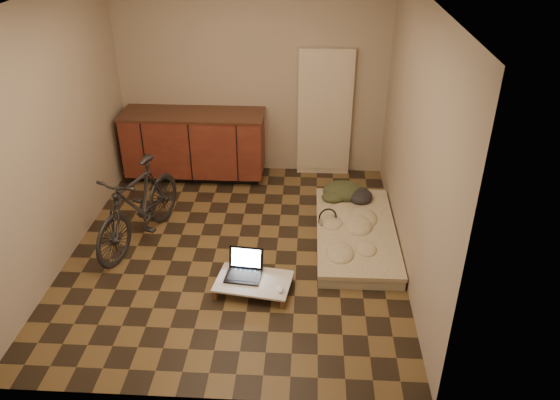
# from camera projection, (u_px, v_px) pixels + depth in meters

# --- Properties ---
(room_shell) EXTENTS (3.50, 4.00, 2.60)m
(room_shell) POSITION_uv_depth(u_px,v_px,m) (231.00, 138.00, 5.27)
(room_shell) COLOR brown
(room_shell) RESTS_ON ground
(cabinets) EXTENTS (1.84, 0.62, 0.91)m
(cabinets) POSITION_uv_depth(u_px,v_px,m) (195.00, 145.00, 7.20)
(cabinets) COLOR black
(cabinets) RESTS_ON ground
(appliance_panel) EXTENTS (0.70, 0.10, 1.70)m
(appliance_panel) POSITION_uv_depth(u_px,v_px,m) (325.00, 113.00, 7.13)
(appliance_panel) COLOR beige
(appliance_panel) RESTS_ON ground
(bicycle) EXTENTS (0.91, 1.63, 1.01)m
(bicycle) POSITION_uv_depth(u_px,v_px,m) (138.00, 201.00, 5.81)
(bicycle) COLOR black
(bicycle) RESTS_ON ground
(futon) EXTENTS (0.87, 1.80, 0.15)m
(futon) POSITION_uv_depth(u_px,v_px,m) (356.00, 234.00, 6.04)
(futon) COLOR #ADA58A
(futon) RESTS_ON ground
(clothing_pile) EXTENTS (0.54, 0.45, 0.22)m
(clothing_pile) POSITION_uv_depth(u_px,v_px,m) (348.00, 188.00, 6.59)
(clothing_pile) COLOR #363E24
(clothing_pile) RESTS_ON futon
(headphones) EXTENTS (0.28, 0.27, 0.15)m
(headphones) POSITION_uv_depth(u_px,v_px,m) (328.00, 217.00, 6.06)
(headphones) COLOR black
(headphones) RESTS_ON futon
(lap_desk) EXTENTS (0.78, 0.56, 0.12)m
(lap_desk) POSITION_uv_depth(u_px,v_px,m) (254.00, 282.00, 5.26)
(lap_desk) COLOR brown
(lap_desk) RESTS_ON ground
(laptop) EXTENTS (0.37, 0.34, 0.23)m
(laptop) POSITION_uv_depth(u_px,v_px,m) (244.00, 270.00, 5.31)
(laptop) COLOR black
(laptop) RESTS_ON lap_desk
(mouse) EXTENTS (0.08, 0.12, 0.04)m
(mouse) POSITION_uv_depth(u_px,v_px,m) (280.00, 289.00, 5.11)
(mouse) COLOR white
(mouse) RESTS_ON lap_desk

